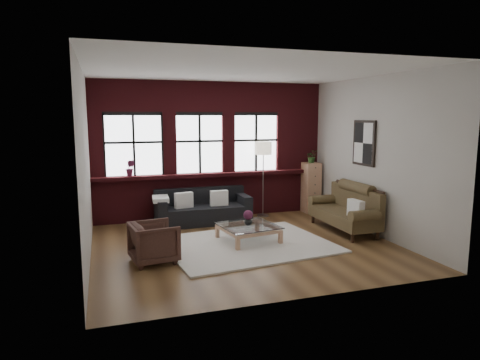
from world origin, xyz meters
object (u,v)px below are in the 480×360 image
object	(u,v)px
coffee_table	(248,234)
vase	(248,221)
vintage_settee	(344,208)
armchair	(154,242)
floor_lamp	(263,176)
drawer_chest	(311,188)
dark_sofa	(203,206)

from	to	relation	value
coffee_table	vase	world-z (taller)	vase
vintage_settee	armchair	distance (m)	4.10
armchair	coffee_table	distance (m)	1.97
vintage_settee	coffee_table	world-z (taller)	vintage_settee
vintage_settee	floor_lamp	size ratio (longest dim) A/B	0.96
armchair	floor_lamp	size ratio (longest dim) A/B	0.38
coffee_table	floor_lamp	size ratio (longest dim) A/B	0.52
coffee_table	floor_lamp	distance (m)	2.34
vintage_settee	coffee_table	xyz separation A→B (m)	(-2.17, -0.14, -0.34)
drawer_chest	floor_lamp	world-z (taller)	floor_lamp
armchair	drawer_chest	world-z (taller)	drawer_chest
coffee_table	floor_lamp	xyz separation A→B (m)	(1.04, 1.93, 0.81)
drawer_chest	vase	bearing A→B (deg)	-139.94
drawer_chest	dark_sofa	bearing A→B (deg)	-174.73
dark_sofa	vase	distance (m)	1.79
vase	coffee_table	bearing A→B (deg)	0.00
vase	dark_sofa	bearing A→B (deg)	105.96
dark_sofa	coffee_table	xyz separation A→B (m)	(0.49, -1.72, -0.22)
floor_lamp	armchair	bearing A→B (deg)	-138.83
armchair	vase	distance (m)	1.96
coffee_table	drawer_chest	size ratio (longest dim) A/B	0.81
dark_sofa	drawer_chest	xyz separation A→B (m)	(2.85, 0.26, 0.25)
vase	drawer_chest	world-z (taller)	drawer_chest
dark_sofa	coffee_table	distance (m)	1.80
vintage_settee	coffee_table	bearing A→B (deg)	-176.33
coffee_table	vase	bearing A→B (deg)	0.00
armchair	drawer_chest	distance (m)	4.96
dark_sofa	vintage_settee	world-z (taller)	vintage_settee
vintage_settee	drawer_chest	bearing A→B (deg)	84.26
vase	floor_lamp	xyz separation A→B (m)	(1.04, 1.93, 0.56)
vase	drawer_chest	xyz separation A→B (m)	(2.36, 1.98, 0.21)
drawer_chest	coffee_table	bearing A→B (deg)	-139.94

